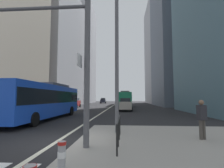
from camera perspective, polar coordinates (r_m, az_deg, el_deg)
ground_plane at (r=27.70m, az=-2.06°, el=-8.76°), size 160.00×160.00×0.00m
median_island at (r=7.16m, az=25.65°, el=-19.50°), size 9.00×10.00×0.15m
lane_centre_line at (r=37.64m, az=-0.36°, el=-7.68°), size 0.20×80.00×0.01m
office_tower_left_mid at (r=51.72m, az=-17.86°, el=11.41°), size 10.84×25.67×32.22m
office_tower_left_far at (r=74.24m, az=-10.86°, el=9.74°), size 11.56×16.04×40.72m
office_tower_right_far at (r=67.85m, az=16.27°, el=9.61°), size 10.78×17.68×37.04m
city_bus_blue_oncoming at (r=16.93m, az=-21.48°, el=-4.79°), size 2.82×12.07×3.40m
sedan_white_oncoming at (r=17.36m, az=-33.44°, el=-7.13°), size 2.15×4.35×1.94m
city_bus_red_receding at (r=37.78m, az=4.27°, el=-4.88°), size 2.85×11.14×3.40m
car_oncoming_mid at (r=63.35m, az=-2.97°, el=-5.57°), size 2.16×4.41×1.94m
car_receding_near at (r=57.62m, az=4.23°, el=-5.65°), size 2.14×4.35×1.94m
car_receding_far at (r=26.22m, az=4.50°, el=-6.81°), size 2.04×4.17×1.94m
car_oncoming_far at (r=36.17m, az=-12.52°, el=-6.13°), size 2.14×4.11×1.94m
traffic_signal_gantry at (r=7.63m, az=-25.61°, el=12.39°), size 6.75×0.65×6.00m
street_lamp_post at (r=9.68m, az=1.60°, el=15.39°), size 5.50×0.32×8.00m
bollard_left at (r=4.47m, az=-16.50°, el=-22.30°), size 0.20×0.20×0.79m
pedestrian_railing at (r=7.12m, az=2.25°, el=-13.75°), size 0.06×3.18×0.98m
pedestrian_waiting at (r=8.62m, az=27.86°, el=-9.82°), size 0.44×0.37×1.72m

